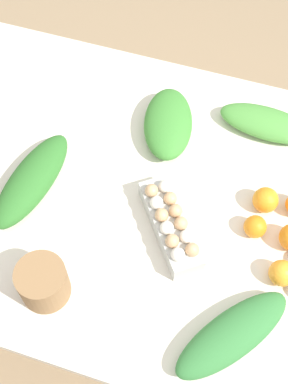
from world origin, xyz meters
name	(u,v)px	position (x,y,z in m)	size (l,w,h in m)	color
ground_plane	(144,285)	(0.00, 0.00, 0.00)	(8.00, 8.00, 0.00)	#937A5B
dining_table	(144,209)	(0.00, 0.00, 0.66)	(1.46, 1.06, 0.75)	silver
egg_carton	(171,224)	(-0.11, 0.09, 0.79)	(0.25, 0.29, 0.09)	#B7B7B2
paper_bag	(43,282)	(0.16, 0.36, 0.80)	(0.13, 0.13, 0.12)	olive
greens_bunch_chard	(32,180)	(0.32, 0.07, 0.79)	(0.35, 0.12, 0.08)	#2D6B28
greens_bunch_dandelion	(170,124)	(0.00, -0.24, 0.79)	(0.27, 0.15, 0.09)	#3D8433
greens_bunch_beet_tops	(232,334)	(-0.34, 0.33, 0.78)	(0.35, 0.12, 0.07)	#337538
greens_bunch_scallion	(267,123)	(-0.29, -0.35, 0.78)	(0.30, 0.12, 0.06)	#4C933D
orange_0	(265,200)	(-0.34, -0.07, 0.78)	(0.07, 0.07, 0.07)	orange
orange_2	(255,227)	(-0.33, 0.02, 0.78)	(0.06, 0.06, 0.06)	orange
orange_5	(282,273)	(-0.43, 0.13, 0.78)	(0.07, 0.07, 0.07)	orange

